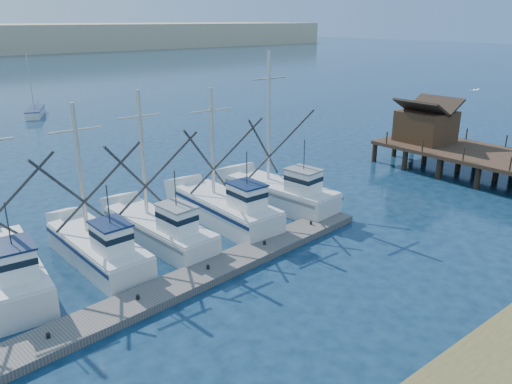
% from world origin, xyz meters
% --- Properties ---
extents(ground, '(500.00, 500.00, 0.00)m').
position_xyz_m(ground, '(0.00, 0.00, 0.00)').
color(ground, '#0B1F33').
rests_on(ground, ground).
extents(floating_dock, '(29.86, 4.99, 0.40)m').
position_xyz_m(floating_dock, '(-8.67, 6.39, 0.20)').
color(floating_dock, '#625C58').
rests_on(floating_dock, ground).
extents(timber_pier, '(7.00, 20.00, 8.00)m').
position_xyz_m(timber_pier, '(21.50, 8.46, 2.57)').
color(timber_pier, black).
rests_on(timber_pier, ground).
extents(trawler_fleet, '(29.87, 8.90, 10.18)m').
position_xyz_m(trawler_fleet, '(-8.74, 11.52, 0.95)').
color(trawler_fleet, silver).
rests_on(trawler_fleet, ground).
extents(sailboat_near, '(4.09, 6.59, 8.10)m').
position_xyz_m(sailboat_near, '(1.80, 57.04, 0.49)').
color(sailboat_near, silver).
rests_on(sailboat_near, ground).
extents(flying_gull, '(1.25, 0.23, 0.23)m').
position_xyz_m(flying_gull, '(19.69, 7.17, 7.01)').
color(flying_gull, white).
rests_on(flying_gull, ground).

